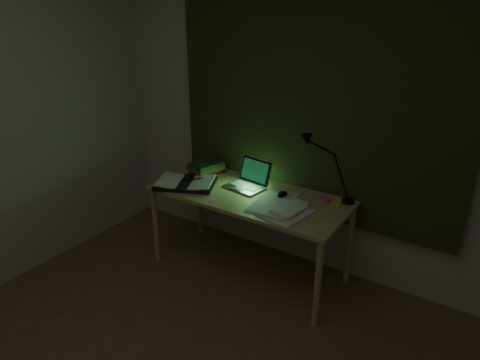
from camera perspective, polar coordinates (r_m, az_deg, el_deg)
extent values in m
cube|color=beige|center=(3.16, 9.80, 9.15)|extent=(3.50, 0.00, 2.50)
cube|color=#2B2E17|center=(3.08, 9.74, 12.63)|extent=(2.20, 0.06, 2.00)
ellipsoid|color=black|center=(3.10, 5.66, -1.90)|extent=(0.07, 0.10, 0.04)
cube|color=gold|center=(3.06, 12.71, -2.97)|extent=(0.07, 0.07, 0.01)
cube|color=#E65989|center=(3.09, 11.34, -2.57)|extent=(0.09, 0.09, 0.02)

